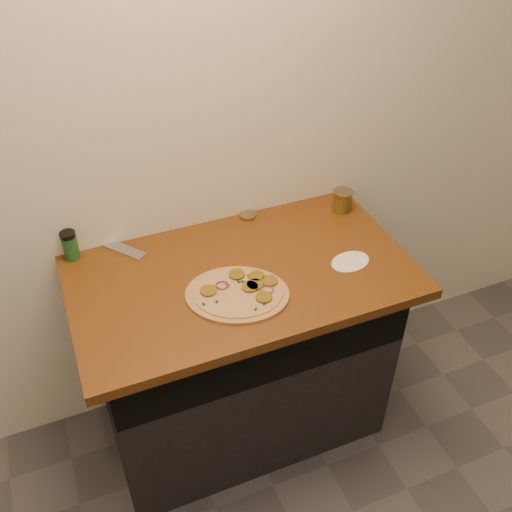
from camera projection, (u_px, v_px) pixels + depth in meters
name	position (u px, v px, depth m)	size (l,w,h in m)	color
cabinet	(240.00, 354.00, 2.33)	(1.10, 0.60, 0.86)	black
countertop	(241.00, 275.00, 2.02)	(1.20, 0.70, 0.04)	brown
pizza	(238.00, 293.00, 1.91)	(0.45, 0.45, 0.02)	tan
chefs_knife	(98.00, 239.00, 2.14)	(0.25, 0.30, 0.02)	#B7BAC1
mason_jar_lid	(248.00, 216.00, 2.26)	(0.07, 0.07, 0.01)	#947E56
salsa_jar	(342.00, 201.00, 2.28)	(0.08, 0.08, 0.09)	maroon
spice_shaker	(70.00, 245.00, 2.03)	(0.06, 0.06, 0.11)	#1B5821
flour_spill	(350.00, 261.00, 2.05)	(0.15, 0.15, 0.00)	white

